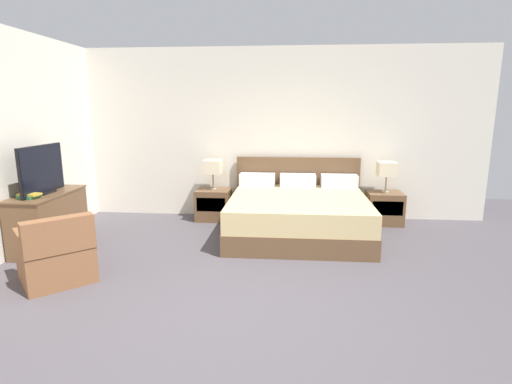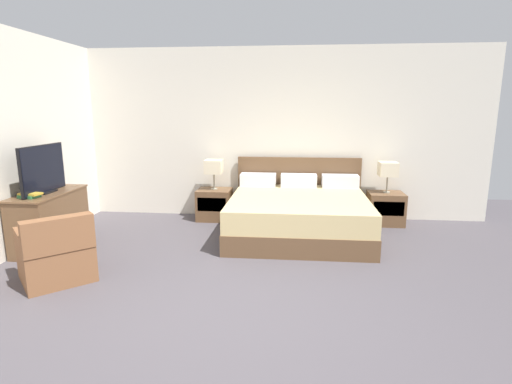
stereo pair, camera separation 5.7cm
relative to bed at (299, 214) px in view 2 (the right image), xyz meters
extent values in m
plane|color=#4C474C|center=(-0.55, -2.46, -0.32)|extent=(10.34, 10.34, 0.00)
cube|color=silver|center=(-0.55, 1.02, 1.10)|extent=(7.28, 0.06, 2.83)
cube|color=silver|center=(-3.62, -1.03, 1.10)|extent=(0.06, 5.25, 2.83)
cube|color=brown|center=(0.00, -0.08, -0.18)|extent=(1.98, 1.95, 0.28)
cube|color=#D6BC7F|center=(0.00, -0.08, 0.12)|extent=(1.96, 1.93, 0.30)
cube|color=brown|center=(0.00, 0.93, 0.20)|extent=(2.05, 0.05, 1.04)
cube|color=silver|center=(-0.67, 0.73, 0.37)|extent=(0.58, 0.28, 0.20)
cube|color=silver|center=(0.00, 0.73, 0.37)|extent=(0.58, 0.28, 0.20)
cube|color=silver|center=(0.67, 0.73, 0.37)|extent=(0.58, 0.28, 0.20)
cube|color=brown|center=(-1.40, 0.69, -0.06)|extent=(0.55, 0.47, 0.52)
cube|color=#473120|center=(-1.40, 0.46, -0.01)|extent=(0.47, 0.01, 0.23)
cube|color=brown|center=(1.40, 0.69, -0.06)|extent=(0.55, 0.47, 0.52)
cube|color=#473120|center=(1.40, 0.46, -0.01)|extent=(0.47, 0.01, 0.23)
cylinder|color=gray|center=(-1.40, 0.69, 0.21)|extent=(0.11, 0.11, 0.02)
cylinder|color=gray|center=(-1.40, 0.69, 0.34)|extent=(0.02, 0.02, 0.26)
cube|color=beige|center=(-1.40, 0.69, 0.58)|extent=(0.28, 0.28, 0.22)
cylinder|color=gray|center=(1.40, 0.69, 0.21)|extent=(0.11, 0.11, 0.02)
cylinder|color=gray|center=(1.40, 0.69, 0.34)|extent=(0.02, 0.02, 0.26)
cube|color=beige|center=(1.40, 0.69, 0.58)|extent=(0.28, 0.28, 0.22)
cube|color=brown|center=(-3.31, -0.89, 0.06)|extent=(0.49, 1.12, 0.76)
cube|color=brown|center=(-3.31, -0.89, 0.43)|extent=(0.50, 1.15, 0.02)
cube|color=black|center=(-3.31, -0.93, 0.45)|extent=(0.18, 0.27, 0.02)
cube|color=black|center=(-3.31, -0.93, 0.76)|extent=(0.04, 0.88, 0.62)
cube|color=black|center=(-3.29, -0.93, 0.76)|extent=(0.01, 0.86, 0.59)
cube|color=#2D7042|center=(-3.33, -1.22, 0.46)|extent=(0.25, 0.20, 0.04)
cube|color=gold|center=(-3.31, -1.22, 0.49)|extent=(0.28, 0.19, 0.02)
cube|color=brown|center=(-2.64, -1.86, -0.12)|extent=(0.96, 0.96, 0.40)
cube|color=brown|center=(-2.46, -2.06, 0.26)|extent=(0.61, 0.58, 0.36)
cube|color=brown|center=(-2.86, -2.06, 0.17)|extent=(0.49, 0.52, 0.18)
cube|color=brown|center=(-2.43, -1.66, 0.17)|extent=(0.49, 0.52, 0.18)
camera|label=1|loc=(-0.12, -5.74, 1.53)|focal=28.00mm
camera|label=2|loc=(-0.07, -5.74, 1.53)|focal=28.00mm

